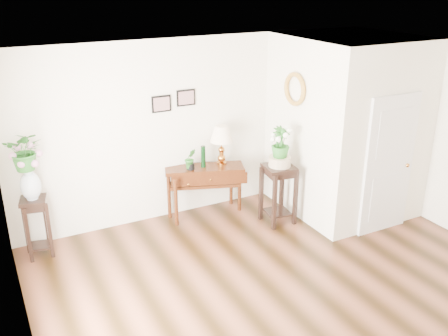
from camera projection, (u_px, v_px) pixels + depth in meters
floor at (297, 294)px, 6.12m from camera, size 6.00×5.50×0.02m
ceiling at (312, 65)px, 5.09m from camera, size 6.00×5.50×0.02m
wall_back at (201, 127)px, 7.88m from camera, size 6.00×0.02×2.80m
wall_left at (21, 254)px, 4.33m from camera, size 0.02×5.50×2.80m
partition at (346, 125)px, 7.97m from camera, size 1.80×1.95×2.80m
door at (389, 165)px, 7.28m from camera, size 0.90×0.05×2.10m
art_print_left at (161, 104)px, 7.42m from camera, size 0.30×0.02×0.25m
art_print_right at (186, 98)px, 7.57m from camera, size 0.30×0.02×0.25m
wall_ornament at (295, 89)px, 7.44m from camera, size 0.07×0.51×0.51m
console_table at (205, 191)px, 8.00m from camera, size 1.30×0.80×0.82m
table_lamp at (221, 143)px, 7.85m from camera, size 0.39×0.39×0.64m
green_vase at (203, 157)px, 7.77m from camera, size 0.09×0.09×0.35m
potted_plant at (190, 160)px, 7.68m from camera, size 0.19×0.16×0.32m
plant_stand_a at (37, 227)px, 6.81m from camera, size 0.40×0.40×0.86m
porcelain_vase at (30, 183)px, 6.57m from camera, size 0.36×0.36×0.46m
lily_arrangement at (25, 151)px, 6.41m from camera, size 0.60×0.56×0.54m
plant_stand_b at (278, 194)px, 7.72m from camera, size 0.50×0.50×0.94m
ceramic_bowl at (280, 161)px, 7.52m from camera, size 0.42×0.42×0.15m
narcissus at (280, 143)px, 7.42m from camera, size 0.30×0.30×0.49m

